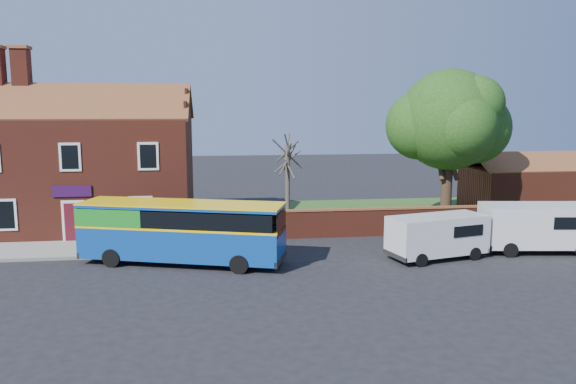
{
  "coord_description": "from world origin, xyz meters",
  "views": [
    {
      "loc": [
        0.59,
        -23.02,
        7.25
      ],
      "look_at": [
        4.2,
        5.0,
        2.91
      ],
      "focal_mm": 35.0,
      "sensor_mm": 36.0,
      "label": 1
    }
  ],
  "objects": [
    {
      "name": "shop_building",
      "position": [
        -7.02,
        11.5,
        3.41
      ],
      "size": [
        12.3,
        8.13,
        10.5
      ],
      "color": "maroon",
      "rests_on": "ground"
    },
    {
      "name": "kerb",
      "position": [
        -7.0,
        4.0,
        0.07
      ],
      "size": [
        18.0,
        0.15,
        0.14
      ],
      "primitive_type": "cube",
      "color": "slate",
      "rests_on": "ground"
    },
    {
      "name": "van_near",
      "position": [
        11.01,
        1.99,
        1.16
      ],
      "size": [
        5.06,
        3.01,
        2.08
      ],
      "rotation": [
        0.0,
        0.0,
        0.25
      ],
      "color": "silver",
      "rests_on": "ground"
    },
    {
      "name": "bus",
      "position": [
        -1.31,
        2.75,
        1.63
      ],
      "size": [
        9.66,
        5.06,
        2.86
      ],
      "rotation": [
        0.0,
        0.0,
        -0.3
      ],
      "color": "#0D4198",
      "rests_on": "ground"
    },
    {
      "name": "van_far",
      "position": [
        16.51,
        2.56,
        1.34
      ],
      "size": [
        5.69,
        2.86,
        2.39
      ],
      "rotation": [
        0.0,
        0.0,
        -0.13
      ],
      "color": "silver",
      "rests_on": "ground"
    },
    {
      "name": "grass_strip",
      "position": [
        13.0,
        13.0,
        0.02
      ],
      "size": [
        26.0,
        12.0,
        0.04
      ],
      "primitive_type": "cube",
      "color": "#426B28",
      "rests_on": "ground"
    },
    {
      "name": "large_tree",
      "position": [
        14.84,
        10.08,
        6.22
      ],
      "size": [
        7.79,
        6.16,
        9.5
      ],
      "color": "black",
      "rests_on": "ground"
    },
    {
      "name": "ground",
      "position": [
        0.0,
        0.0,
        0.0
      ],
      "size": [
        120.0,
        120.0,
        0.0
      ],
      "primitive_type": "plane",
      "color": "black",
      "rests_on": "ground"
    },
    {
      "name": "outbuilding",
      "position": [
        22.0,
        13.0,
        1.61
      ],
      "size": [
        8.2,
        5.06,
        4.17
      ],
      "color": "maroon",
      "rests_on": "ground"
    },
    {
      "name": "bare_tree",
      "position": [
        4.89,
        10.6,
        2.74
      ],
      "size": [
        2.0,
        2.38,
        5.33
      ],
      "color": "#4C4238",
      "rests_on": "ground"
    },
    {
      "name": "pavement",
      "position": [
        -7.0,
        5.75,
        0.06
      ],
      "size": [
        18.0,
        3.5,
        0.12
      ],
      "primitive_type": "cube",
      "color": "gray",
      "rests_on": "ground"
    },
    {
      "name": "boundary_wall",
      "position": [
        13.0,
        7.0,
        0.81
      ],
      "size": [
        22.0,
        0.38,
        1.6
      ],
      "color": "maroon",
      "rests_on": "ground"
    }
  ]
}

